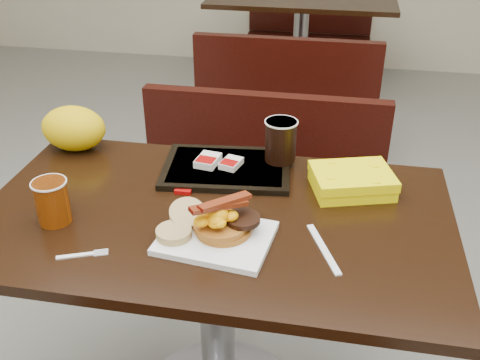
% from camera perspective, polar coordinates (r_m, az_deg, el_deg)
% --- Properties ---
extents(table_near, '(1.20, 0.70, 0.75)m').
position_cam_1_polar(table_near, '(1.65, -2.34, -14.36)').
color(table_near, black).
rests_on(table_near, floor).
extents(bench_near_n, '(1.00, 0.46, 0.72)m').
position_cam_1_polar(bench_near_n, '(2.20, 1.64, -1.96)').
color(bench_near_n, black).
rests_on(bench_near_n, floor).
extents(table_far, '(1.20, 0.70, 0.75)m').
position_cam_1_polar(table_far, '(3.93, 6.16, 12.92)').
color(table_far, black).
rests_on(table_far, floor).
extents(bench_far_s, '(1.00, 0.46, 0.72)m').
position_cam_1_polar(bench_far_s, '(3.27, 5.01, 9.12)').
color(bench_far_s, black).
rests_on(bench_far_s, floor).
extents(bench_far_n, '(1.00, 0.46, 0.72)m').
position_cam_1_polar(bench_far_n, '(4.60, 6.97, 15.26)').
color(bench_far_n, black).
rests_on(bench_far_n, floor).
extents(platter, '(0.28, 0.23, 0.02)m').
position_cam_1_polar(platter, '(1.31, -2.50, -5.98)').
color(platter, white).
rests_on(platter, table_near).
extents(pancake_stack, '(0.14, 0.14, 0.03)m').
position_cam_1_polar(pancake_stack, '(1.31, -1.71, -4.80)').
color(pancake_stack, '#A2541B').
rests_on(pancake_stack, platter).
extents(sausage_patty, '(0.09, 0.09, 0.01)m').
position_cam_1_polar(sausage_patty, '(1.30, 0.31, -4.04)').
color(sausage_patty, black).
rests_on(sausage_patty, pancake_stack).
extents(scrambled_eggs, '(0.09, 0.08, 0.04)m').
position_cam_1_polar(scrambled_eggs, '(1.28, -2.25, -3.81)').
color(scrambled_eggs, '#F09D04').
rests_on(scrambled_eggs, pancake_stack).
extents(bacon_strips, '(0.15, 0.14, 0.01)m').
position_cam_1_polar(bacon_strips, '(1.27, -2.18, -2.58)').
color(bacon_strips, '#4C0805').
rests_on(bacon_strips, scrambled_eggs).
extents(muffin_bottom, '(0.10, 0.10, 0.02)m').
position_cam_1_polar(muffin_bottom, '(1.31, -6.82, -5.42)').
color(muffin_bottom, tan).
rests_on(muffin_bottom, platter).
extents(muffin_top, '(0.11, 0.11, 0.05)m').
position_cam_1_polar(muffin_top, '(1.35, -5.45, -3.45)').
color(muffin_top, tan).
rests_on(muffin_top, platter).
extents(coffee_cup_near, '(0.09, 0.09, 0.11)m').
position_cam_1_polar(coffee_cup_near, '(1.43, -18.73, -2.14)').
color(coffee_cup_near, '#9C4005').
rests_on(coffee_cup_near, table_near).
extents(fork, '(0.11, 0.06, 0.00)m').
position_cam_1_polar(fork, '(1.32, -16.60, -7.46)').
color(fork, white).
rests_on(fork, table_near).
extents(knife, '(0.09, 0.18, 0.00)m').
position_cam_1_polar(knife, '(1.30, 8.57, -7.00)').
color(knife, white).
rests_on(knife, table_near).
extents(condiment_ketchup, '(0.05, 0.03, 0.01)m').
position_cam_1_polar(condiment_ketchup, '(1.50, -5.83, -1.05)').
color(condiment_ketchup, '#8C0504').
rests_on(condiment_ketchup, table_near).
extents(tray, '(0.38, 0.29, 0.02)m').
position_cam_1_polar(tray, '(1.59, -1.40, 1.21)').
color(tray, black).
rests_on(tray, table_near).
extents(hashbrown_sleeve_left, '(0.07, 0.09, 0.02)m').
position_cam_1_polar(hashbrown_sleeve_left, '(1.60, -3.31, 2.02)').
color(hashbrown_sleeve_left, silver).
rests_on(hashbrown_sleeve_left, tray).
extents(hashbrown_sleeve_right, '(0.07, 0.08, 0.02)m').
position_cam_1_polar(hashbrown_sleeve_right, '(1.58, -0.91, 1.73)').
color(hashbrown_sleeve_right, silver).
rests_on(hashbrown_sleeve_right, tray).
extents(coffee_cup_far, '(0.10, 0.10, 0.12)m').
position_cam_1_polar(coffee_cup_far, '(1.60, 4.20, 4.03)').
color(coffee_cup_far, black).
rests_on(coffee_cup_far, tray).
extents(clamshell, '(0.25, 0.21, 0.06)m').
position_cam_1_polar(clamshell, '(1.52, 11.44, -0.10)').
color(clamshell, '#FDEC04').
rests_on(clamshell, table_near).
extents(paper_bag, '(0.23, 0.19, 0.14)m').
position_cam_1_polar(paper_bag, '(1.77, -16.73, 5.12)').
color(paper_bag, yellow).
rests_on(paper_bag, table_near).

